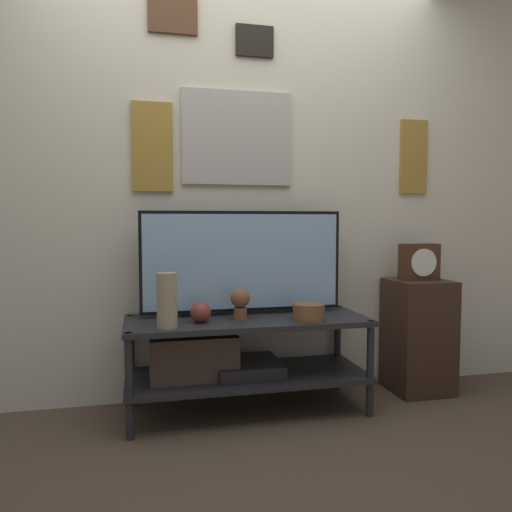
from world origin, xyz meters
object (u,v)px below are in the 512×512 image
television (243,261)px  vase_round_glass (201,312)px  mantel_clock (419,262)px  vase_wide_bowl (309,312)px  decorative_bust (240,302)px  vase_tall_ceramic (167,300)px

television → vase_round_glass: bearing=-146.1°
mantel_clock → vase_wide_bowl: bearing=-164.2°
decorative_bust → vase_round_glass: bearing=-173.3°
vase_tall_ceramic → mantel_clock: (1.55, 0.25, 0.14)m
vase_wide_bowl → mantel_clock: (0.80, 0.22, 0.24)m
vase_tall_ceramic → mantel_clock: 1.58m
television → vase_round_glass: (-0.27, -0.18, -0.25)m
mantel_clock → vase_round_glass: bearing=-173.6°
mantel_clock → vase_tall_ceramic: bearing=-170.7°
television → decorative_bust: television is taller
vase_round_glass → television: bearing=33.9°
vase_wide_bowl → mantel_clock: 0.86m
vase_tall_ceramic → mantel_clock: bearing=9.3°
vase_round_glass → decorative_bust: (0.22, 0.03, 0.04)m
vase_wide_bowl → decorative_bust: (-0.36, 0.10, 0.05)m
vase_round_glass → vase_tall_ceramic: (-0.18, -0.10, 0.08)m
television → decorative_bust: size_ratio=6.72×
vase_wide_bowl → mantel_clock: mantel_clock is taller
decorative_bust → television: bearing=72.5°
television → vase_tall_ceramic: bearing=-148.1°
mantel_clock → decorative_bust: bearing=-173.6°
vase_round_glass → vase_tall_ceramic: bearing=-151.2°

